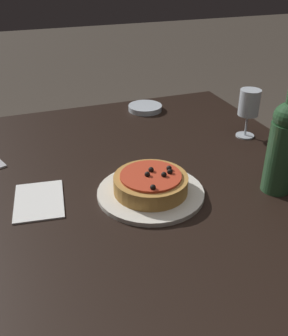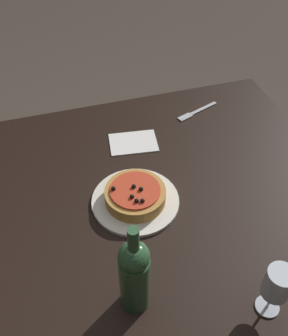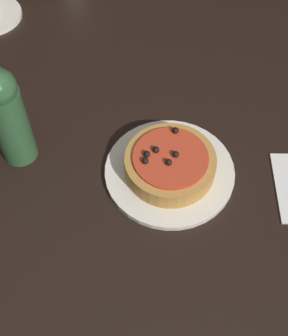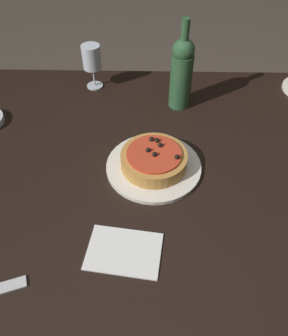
% 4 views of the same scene
% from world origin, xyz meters
% --- Properties ---
extents(ground_plane, '(14.00, 14.00, 0.00)m').
position_xyz_m(ground_plane, '(0.00, 0.00, 0.00)').
color(ground_plane, '#4C4238').
extents(dining_table, '(1.45, 1.09, 0.77)m').
position_xyz_m(dining_table, '(0.00, 0.00, 0.69)').
color(dining_table, black).
rests_on(dining_table, ground_plane).
extents(dinner_plate, '(0.27, 0.27, 0.01)m').
position_xyz_m(dinner_plate, '(-0.04, 0.00, 0.77)').
color(dinner_plate, white).
rests_on(dinner_plate, dining_table).
extents(pizza, '(0.19, 0.19, 0.06)m').
position_xyz_m(pizza, '(-0.04, 0.00, 0.80)').
color(pizza, '#BC843D').
rests_on(pizza, dinner_plate).
extents(wine_glass, '(0.07, 0.07, 0.16)m').
position_xyz_m(wine_glass, '(-0.26, 0.43, 0.88)').
color(wine_glass, silver).
rests_on(wine_glass, dining_table).
extents(wine_bottle, '(0.07, 0.07, 0.30)m').
position_xyz_m(wine_bottle, '(0.05, 0.32, 0.89)').
color(wine_bottle, '#2D5633').
rests_on(wine_bottle, dining_table).
extents(paper_napkin, '(0.19, 0.14, 0.00)m').
position_xyz_m(paper_napkin, '(-0.11, -0.27, 0.77)').
color(paper_napkin, white).
rests_on(paper_napkin, dining_table).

